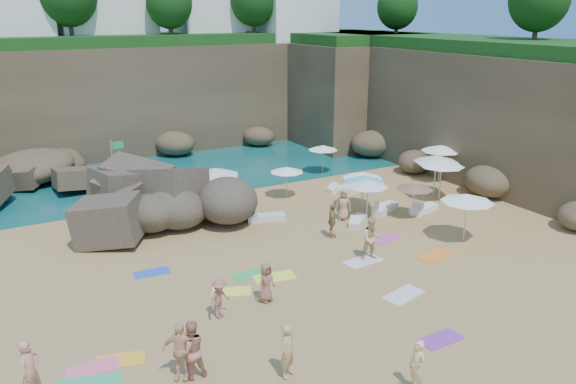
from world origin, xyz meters
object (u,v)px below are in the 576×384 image
parasol_0 (215,172)px  person_stand_5 (195,196)px  person_stand_0 (30,371)px  person_stand_3 (332,221)px  flag_pole (115,164)px  parasol_1 (323,148)px  person_stand_1 (191,350)px  person_stand_6 (417,366)px  parasol_2 (287,170)px  person_stand_4 (343,205)px  person_stand_2 (139,201)px  lounger_0 (342,189)px  rock_outcrop (162,221)px

parasol_0 → person_stand_5: parasol_0 is taller
person_stand_0 → person_stand_3: (13.97, 5.92, -0.10)m
flag_pole → parasol_0: bearing=-40.1°
parasol_1 → person_stand_3: parasol_1 is taller
person_stand_1 → person_stand_6: person_stand_1 is taller
parasol_2 → person_stand_4: size_ratio=1.18×
person_stand_2 → person_stand_4: size_ratio=0.99×
flag_pole → parasol_2: (8.92, -3.64, -0.65)m
lounger_0 → person_stand_4: person_stand_4 is taller
person_stand_0 → person_stand_5: 16.01m
parasol_1 → rock_outcrop: bearing=-163.6°
person_stand_3 → person_stand_1: bearing=156.8°
person_stand_2 → person_stand_3: bearing=-174.8°
rock_outcrop → person_stand_4: bearing=-28.3°
parasol_0 → lounger_0: (8.00, -0.47, -2.08)m
person_stand_5 → person_stand_3: bearing=-62.2°
person_stand_0 → parasol_0: bearing=-1.1°
parasol_0 → person_stand_6: size_ratio=1.57×
lounger_0 → person_stand_4: size_ratio=1.14×
person_stand_0 → person_stand_6: (9.67, -4.96, -0.14)m
flag_pole → parasol_0: (4.45, -3.75, -0.13)m
parasol_0 → person_stand_6: parasol_0 is taller
rock_outcrop → flag_pole: bearing=109.3°
lounger_0 → person_stand_2: (-11.93, 1.66, 0.68)m
parasol_2 → rock_outcrop: bearing=-178.9°
flag_pole → parasol_0: 5.82m
parasol_1 → person_stand_0: size_ratio=1.06×
person_stand_3 → person_stand_6: 11.70m
parasol_2 → person_stand_3: parasol_2 is taller
parasol_0 → parasol_2: bearing=1.4°
parasol_2 → person_stand_1: parasol_2 is taller
person_stand_4 → person_stand_6: 14.03m
person_stand_5 → parasol_0: bearing=-37.5°
person_stand_1 → person_stand_2: person_stand_1 is taller
parasol_2 → person_stand_2: 8.51m
flag_pole → parasol_2: 9.66m
flag_pole → person_stand_6: bearing=-80.3°
lounger_0 → person_stand_3: size_ratio=1.11×
flag_pole → person_stand_5: size_ratio=2.32×
parasol_0 → person_stand_2: (-3.93, 1.19, -1.40)m
person_stand_6 → flag_pole: bearing=-166.3°
flag_pole → person_stand_6: (3.58, -20.92, -1.54)m
parasol_2 → person_stand_0: size_ratio=1.03×
person_stand_0 → person_stand_2: bearing=13.4°
rock_outcrop → lounger_0: bearing=-2.2°
person_stand_3 → person_stand_4: (1.85, 1.73, -0.02)m
lounger_0 → person_stand_0: person_stand_0 is taller
person_stand_1 → person_stand_3: bearing=-141.2°
person_stand_3 → person_stand_2: bearing=75.0°
flag_pole → person_stand_5: bearing=-42.0°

